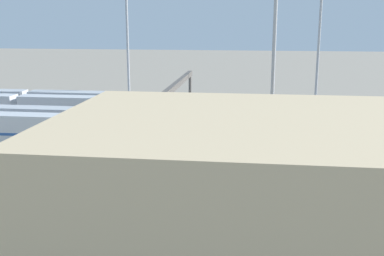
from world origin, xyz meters
The scene contains 13 objects.
ground_plane centered at (0.00, 0.00, 0.00)m, with size 400.00×400.00×0.00m, color gray.
track_bed_0 centered at (0.00, -10.00, 0.06)m, with size 140.00×2.80×0.12m, color #4C443D.
track_bed_1 centered at (0.00, -5.00, 0.06)m, with size 140.00×2.80×0.12m, color #4C443D.
track_bed_2 centered at (0.00, 0.00, 0.06)m, with size 140.00×2.80×0.12m, color #3D3833.
track_bed_3 centered at (0.00, 5.00, 0.06)m, with size 140.00×2.80×0.12m, color #4C443D.
track_bed_4 centered at (0.00, 10.00, 0.06)m, with size 140.00×2.80×0.12m, color #3D3833.
train_on_track_1 centered at (-4.00, -5.00, 2.62)m, with size 119.80×3.06×5.00m.
train_on_track_3 centered at (2.98, 5.00, 2.62)m, with size 119.80×3.00×5.00m.
train_on_track_0 centered at (32.97, -10.00, 2.59)m, with size 47.20×3.06×5.00m.
light_mast_0 centered at (-17.61, -13.79, 16.51)m, with size 2.80×0.70×25.70m.
light_mast_1 centered at (-9.13, 12.67, 15.34)m, with size 2.80×0.70×23.59m.
light_mast_2 centered at (15.43, -13.89, 16.83)m, with size 2.80×0.70×26.28m.
signal_gantry centered at (4.02, 0.00, 7.42)m, with size 0.70×25.00×8.80m.
Camera 1 is at (-6.83, 68.32, 17.68)m, focal length 43.95 mm.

